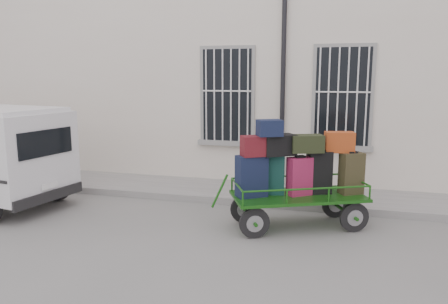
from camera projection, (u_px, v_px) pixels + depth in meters
name	position (u px, v px, depth m)	size (l,w,h in m)	color
ground	(207.00, 226.00, 8.02)	(80.00, 80.00, 0.00)	slate
building	(263.00, 66.00, 12.72)	(24.00, 5.15, 6.00)	beige
sidewalk	(235.00, 192.00, 10.10)	(24.00, 1.70, 0.15)	slate
luggage_cart	(295.00, 173.00, 7.80)	(2.73, 1.94, 1.97)	black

